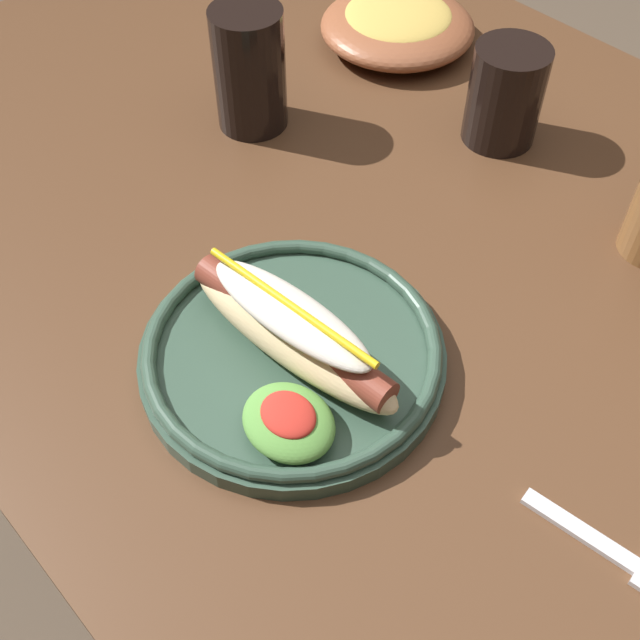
{
  "coord_description": "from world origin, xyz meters",
  "views": [
    {
      "loc": [
        0.28,
        -0.42,
        1.26
      ],
      "look_at": [
        -0.01,
        -0.15,
        0.77
      ],
      "focal_mm": 44.47,
      "sensor_mm": 36.0,
      "label": 1
    }
  ],
  "objects": [
    {
      "name": "ground_plane",
      "position": [
        0.0,
        0.0,
        0.0
      ],
      "size": [
        8.0,
        8.0,
        0.0
      ],
      "primitive_type": "plane",
      "color": "brown"
    },
    {
      "name": "dining_table",
      "position": [
        0.0,
        0.0,
        0.64
      ],
      "size": [
        1.38,
        0.82,
        0.74
      ],
      "color": "#51331E",
      "rests_on": "ground_plane"
    },
    {
      "name": "hot_dog_plate",
      "position": [
        -0.01,
        -0.18,
        0.76
      ],
      "size": [
        0.25,
        0.25,
        0.08
      ],
      "color": "#334C3D",
      "rests_on": "dining_table"
    },
    {
      "name": "fork",
      "position": [
        0.26,
        -0.12,
        0.74
      ],
      "size": [
        0.12,
        0.04,
        0.0
      ],
      "rotation": [
        0.0,
        0.0,
        0.15
      ],
      "color": "silver",
      "rests_on": "dining_table"
    },
    {
      "name": "soda_cup",
      "position": [
        -0.28,
        0.01,
        0.8
      ],
      "size": [
        0.07,
        0.07,
        0.13
      ],
      "primitive_type": "cylinder",
      "color": "black",
      "rests_on": "dining_table"
    },
    {
      "name": "extra_cup",
      "position": [
        -0.09,
        0.18,
        0.79
      ],
      "size": [
        0.08,
        0.08,
        0.1
      ],
      "primitive_type": "cylinder",
      "color": "black",
      "rests_on": "dining_table"
    },
    {
      "name": "side_bowl",
      "position": [
        -0.28,
        0.23,
        0.76
      ],
      "size": [
        0.18,
        0.18,
        0.05
      ],
      "color": "brown",
      "rests_on": "dining_table"
    }
  ]
}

